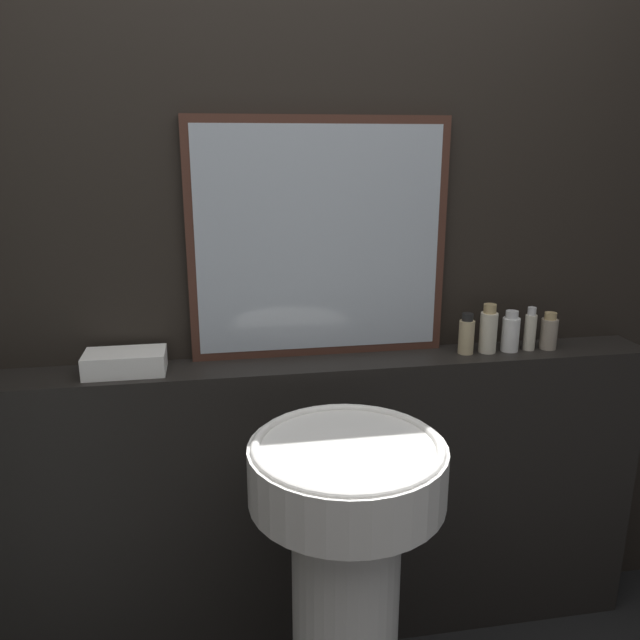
{
  "coord_description": "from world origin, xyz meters",
  "views": [
    {
      "loc": [
        -0.26,
        -0.66,
        1.63
      ],
      "look_at": [
        0.03,
        1.02,
        1.15
      ],
      "focal_mm": 35.0,
      "sensor_mm": 36.0,
      "label": 1
    }
  ],
  "objects_px": {
    "shampoo_bottle": "(466,335)",
    "conditioner_bottle": "(488,330)",
    "hand_soap_bottle": "(549,332)",
    "lotion_bottle": "(510,332)",
    "body_wash_bottle": "(530,330)",
    "mirror": "(319,240)",
    "towel_stack": "(125,362)",
    "pedestal_sink": "(346,576)"
  },
  "relations": [
    {
      "from": "body_wash_bottle",
      "to": "lotion_bottle",
      "type": "bearing_deg",
      "value": -180.0
    },
    {
      "from": "shampoo_bottle",
      "to": "body_wash_bottle",
      "type": "distance_m",
      "value": 0.22
    },
    {
      "from": "mirror",
      "to": "towel_stack",
      "type": "xyz_separation_m",
      "value": [
        -0.58,
        -0.07,
        -0.33
      ]
    },
    {
      "from": "pedestal_sink",
      "to": "hand_soap_bottle",
      "type": "relative_size",
      "value": 7.91
    },
    {
      "from": "mirror",
      "to": "hand_soap_bottle",
      "type": "height_order",
      "value": "mirror"
    },
    {
      "from": "conditioner_bottle",
      "to": "body_wash_bottle",
      "type": "xyz_separation_m",
      "value": [
        0.14,
        0.0,
        -0.01
      ]
    },
    {
      "from": "pedestal_sink",
      "to": "mirror",
      "type": "bearing_deg",
      "value": 87.21
    },
    {
      "from": "towel_stack",
      "to": "hand_soap_bottle",
      "type": "relative_size",
      "value": 1.9
    },
    {
      "from": "shampoo_bottle",
      "to": "lotion_bottle",
      "type": "distance_m",
      "value": 0.15
    },
    {
      "from": "towel_stack",
      "to": "body_wash_bottle",
      "type": "bearing_deg",
      "value": 0.0
    },
    {
      "from": "conditioner_bottle",
      "to": "hand_soap_bottle",
      "type": "bearing_deg",
      "value": 0.0
    },
    {
      "from": "conditioner_bottle",
      "to": "body_wash_bottle",
      "type": "height_order",
      "value": "conditioner_bottle"
    },
    {
      "from": "conditioner_bottle",
      "to": "lotion_bottle",
      "type": "height_order",
      "value": "conditioner_bottle"
    },
    {
      "from": "shampoo_bottle",
      "to": "lotion_bottle",
      "type": "height_order",
      "value": "lotion_bottle"
    },
    {
      "from": "body_wash_bottle",
      "to": "shampoo_bottle",
      "type": "bearing_deg",
      "value": -180.0
    },
    {
      "from": "shampoo_bottle",
      "to": "body_wash_bottle",
      "type": "bearing_deg",
      "value": 0.0
    },
    {
      "from": "mirror",
      "to": "shampoo_bottle",
      "type": "height_order",
      "value": "mirror"
    },
    {
      "from": "shampoo_bottle",
      "to": "hand_soap_bottle",
      "type": "bearing_deg",
      "value": 0.0
    },
    {
      "from": "shampoo_bottle",
      "to": "conditioner_bottle",
      "type": "relative_size",
      "value": 0.83
    },
    {
      "from": "mirror",
      "to": "hand_soap_bottle",
      "type": "bearing_deg",
      "value": -5.7
    },
    {
      "from": "pedestal_sink",
      "to": "hand_soap_bottle",
      "type": "xyz_separation_m",
      "value": [
        0.77,
        0.47,
        0.46
      ]
    },
    {
      "from": "pedestal_sink",
      "to": "conditioner_bottle",
      "type": "relative_size",
      "value": 6.06
    },
    {
      "from": "conditioner_bottle",
      "to": "lotion_bottle",
      "type": "distance_m",
      "value": 0.08
    },
    {
      "from": "shampoo_bottle",
      "to": "towel_stack",
      "type": "bearing_deg",
      "value": 180.0
    },
    {
      "from": "lotion_bottle",
      "to": "body_wash_bottle",
      "type": "bearing_deg",
      "value": 0.0
    },
    {
      "from": "shampoo_bottle",
      "to": "hand_soap_bottle",
      "type": "xyz_separation_m",
      "value": [
        0.28,
        0.0,
        -0.0
      ]
    },
    {
      "from": "mirror",
      "to": "hand_soap_bottle",
      "type": "xyz_separation_m",
      "value": [
        0.74,
        -0.07,
        -0.31
      ]
    },
    {
      "from": "towel_stack",
      "to": "conditioner_bottle",
      "type": "xyz_separation_m",
      "value": [
        1.12,
        0.0,
        0.04
      ]
    },
    {
      "from": "conditioner_bottle",
      "to": "hand_soap_bottle",
      "type": "distance_m",
      "value": 0.21
    },
    {
      "from": "pedestal_sink",
      "to": "lotion_bottle",
      "type": "height_order",
      "value": "lotion_bottle"
    },
    {
      "from": "pedestal_sink",
      "to": "towel_stack",
      "type": "height_order",
      "value": "towel_stack"
    },
    {
      "from": "lotion_bottle",
      "to": "body_wash_bottle",
      "type": "xyz_separation_m",
      "value": [
        0.07,
        0.0,
        0.0
      ]
    },
    {
      "from": "pedestal_sink",
      "to": "shampoo_bottle",
      "type": "relative_size",
      "value": 7.31
    },
    {
      "from": "pedestal_sink",
      "to": "hand_soap_bottle",
      "type": "bearing_deg",
      "value": 31.72
    },
    {
      "from": "mirror",
      "to": "body_wash_bottle",
      "type": "distance_m",
      "value": 0.74
    },
    {
      "from": "pedestal_sink",
      "to": "conditioner_bottle",
      "type": "xyz_separation_m",
      "value": [
        0.56,
        0.47,
        0.47
      ]
    },
    {
      "from": "shampoo_bottle",
      "to": "conditioner_bottle",
      "type": "distance_m",
      "value": 0.07
    },
    {
      "from": "mirror",
      "to": "lotion_bottle",
      "type": "distance_m",
      "value": 0.68
    },
    {
      "from": "pedestal_sink",
      "to": "conditioner_bottle",
      "type": "distance_m",
      "value": 0.87
    },
    {
      "from": "lotion_bottle",
      "to": "conditioner_bottle",
      "type": "bearing_deg",
      "value": 180.0
    },
    {
      "from": "pedestal_sink",
      "to": "hand_soap_bottle",
      "type": "distance_m",
      "value": 1.01
    },
    {
      "from": "pedestal_sink",
      "to": "hand_soap_bottle",
      "type": "height_order",
      "value": "hand_soap_bottle"
    }
  ]
}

